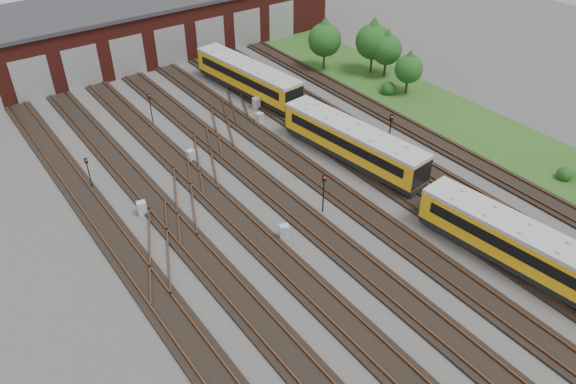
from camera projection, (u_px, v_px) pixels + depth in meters
ground at (352, 230)px, 39.58m from camera, size 120.00×120.00×0.00m
track_network at (345, 225)px, 39.83m from camera, size 30.40×70.00×0.33m
maintenance_shed at (123, 28)px, 64.08m from camera, size 51.00×12.50×6.35m
grass_verge at (431, 106)px, 55.25m from camera, size 8.00×55.00×0.05m
metro_train at (353, 142)px, 45.99m from camera, size 4.03×46.00×2.85m
signal_mast_0 at (88, 170)px, 42.68m from camera, size 0.24×0.23×2.77m
signal_mast_1 at (324, 188)px, 40.12m from camera, size 0.30×0.28×3.22m
signal_mast_2 at (150, 105)px, 51.13m from camera, size 0.23×0.22×3.05m
signal_mast_3 at (390, 127)px, 47.41m from camera, size 0.33×0.32×3.30m
relay_cabinet_0 at (142, 208)px, 40.75m from camera, size 0.73×0.64×1.08m
relay_cabinet_1 at (191, 155)px, 46.74m from camera, size 0.67×0.58×1.00m
relay_cabinet_2 at (284, 232)px, 38.57m from camera, size 0.81×0.75×1.07m
relay_cabinet_3 at (260, 118)px, 51.98m from camera, size 0.73×0.64×1.09m
relay_cabinet_4 at (256, 103)px, 54.51m from camera, size 0.71×0.61×1.12m
tree_0 at (325, 36)px, 60.32m from camera, size 3.61×3.61×5.98m
tree_1 at (387, 46)px, 59.03m from camera, size 3.22×3.22×5.34m
tree_2 at (374, 37)px, 59.45m from camera, size 3.78×3.78×6.26m
tree_3 at (409, 66)px, 55.80m from camera, size 2.84×2.84×4.70m
bush_0 at (565, 172)px, 44.45m from camera, size 1.24×1.24×1.24m
bush_1 at (389, 87)px, 57.08m from camera, size 1.50×1.50×1.50m
bush_2 at (317, 44)px, 67.24m from camera, size 1.26×1.26×1.26m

